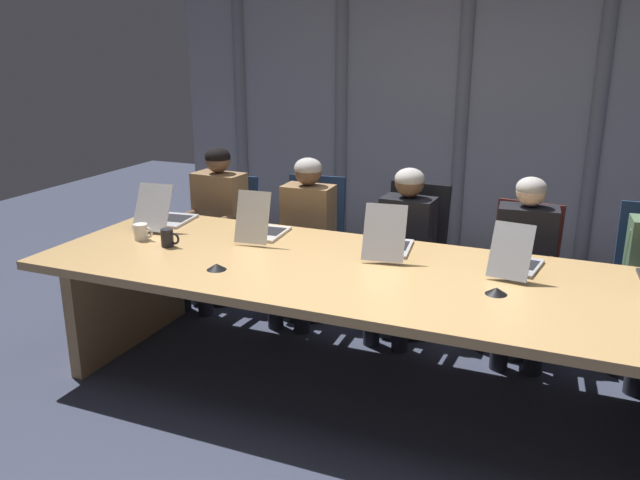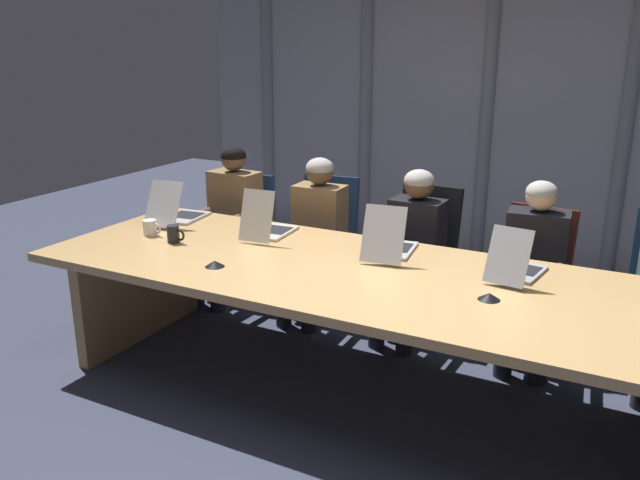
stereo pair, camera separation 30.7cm
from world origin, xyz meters
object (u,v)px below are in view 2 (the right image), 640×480
object	(u,v)px
laptop_center	(390,245)
office_chair_left_mid	(322,260)
office_chair_center	(418,276)
coffee_mug_far	(150,228)
laptop_left_mid	(268,227)
office_chair_left_end	(238,248)
person_left_end	(228,214)
office_chair_right_mid	(527,298)
laptop_left_end	(178,213)
laptop_right_mid	(517,267)
person_right_mid	(534,263)
conference_mic_right_side	(215,264)
coffee_mug_near	(174,234)
person_center	(411,244)
conference_mic_middle	(489,296)
person_left_mid	(314,228)

from	to	relation	value
laptop_center	office_chair_left_mid	distance (m)	1.16
office_chair_center	coffee_mug_far	world-z (taller)	office_chair_center
laptop_left_mid	office_chair_left_end	xyz separation A→B (m)	(-0.75, 0.72, -0.46)
office_chair_left_mid	office_chair_left_end	bearing A→B (deg)	-97.05
person_left_end	coffee_mug_far	bearing A→B (deg)	5.59
laptop_left_mid	office_chair_right_mid	size ratio (longest dim) A/B	0.49
laptop_left_end	laptop_right_mid	xyz separation A→B (m)	(2.31, -0.04, -0.00)
person_right_mid	conference_mic_right_side	distance (m)	1.93
person_right_mid	conference_mic_right_side	size ratio (longest dim) A/B	10.36
laptop_left_end	laptop_center	bearing A→B (deg)	-96.92
coffee_mug_near	person_center	bearing A→B (deg)	37.88
person_center	coffee_mug_near	size ratio (longest dim) A/B	9.05
coffee_mug_far	conference_mic_middle	world-z (taller)	coffee_mug_far
laptop_right_mid	person_center	distance (m)	0.99
office_chair_center	conference_mic_middle	world-z (taller)	office_chair_center
laptop_left_mid	conference_mic_middle	xyz separation A→B (m)	(1.52, -0.41, -0.05)
office_chair_left_mid	person_left_mid	xyz separation A→B (m)	(0.02, -0.16, 0.29)
office_chair_left_end	coffee_mug_near	xyz separation A→B (m)	(0.30, -1.11, 0.45)
person_right_mid	coffee_mug_near	xyz separation A→B (m)	(-2.00, -0.94, 0.15)
office_chair_left_mid	coffee_mug_near	distance (m)	1.28
person_left_mid	coffee_mug_far	xyz separation A→B (m)	(-0.72, -0.89, 0.13)
person_left_mid	conference_mic_right_side	bearing A→B (deg)	-1.23
laptop_center	office_chair_left_end	bearing A→B (deg)	58.45
laptop_center	coffee_mug_far	size ratio (longest dim) A/B	3.74
office_chair_left_mid	coffee_mug_far	xyz separation A→B (m)	(-0.70, -1.05, 0.43)
laptop_center	person_left_mid	size ratio (longest dim) A/B	0.43
laptop_left_end	office_chair_center	bearing A→B (deg)	-72.00
coffee_mug_far	conference_mic_middle	xyz separation A→B (m)	(2.20, -0.07, -0.03)
conference_mic_right_side	conference_mic_middle	bearing A→B (deg)	8.90
laptop_center	person_left_end	xyz separation A→B (m)	(-1.54, 0.54, -0.13)
laptop_left_end	office_chair_left_mid	size ratio (longest dim) A/B	0.53
laptop_center	person_center	world-z (taller)	person_center
laptop_right_mid	coffee_mug_near	distance (m)	2.04
laptop_left_end	person_left_mid	xyz separation A→B (m)	(0.78, 0.54, -0.14)
office_chair_right_mid	laptop_center	bearing A→B (deg)	-37.25
office_chair_left_end	office_chair_center	bearing A→B (deg)	91.56
coffee_mug_far	office_chair_left_end	bearing A→B (deg)	93.40
office_chair_left_end	person_left_mid	bearing A→B (deg)	79.75
coffee_mug_far	coffee_mug_near	bearing A→B (deg)	-13.01
coffee_mug_far	person_center	bearing A→B (deg)	31.42
person_center	office_chair_left_mid	bearing A→B (deg)	-99.59
laptop_right_mid	coffee_mug_far	size ratio (longest dim) A/B	3.41
person_center	person_right_mid	size ratio (longest dim) A/B	1.00
office_chair_left_end	conference_mic_middle	xyz separation A→B (m)	(2.26, -1.12, 0.41)
laptop_right_mid	office_chair_left_end	world-z (taller)	laptop_right_mid
person_left_mid	laptop_left_end	bearing A→B (deg)	-57.51
laptop_right_mid	conference_mic_middle	size ratio (longest dim) A/B	4.15
person_left_end	person_right_mid	size ratio (longest dim) A/B	1.04
laptop_left_end	office_chair_center	xyz separation A→B (m)	(1.52, 0.70, -0.43)
coffee_mug_near	laptop_center	bearing A→B (deg)	17.66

